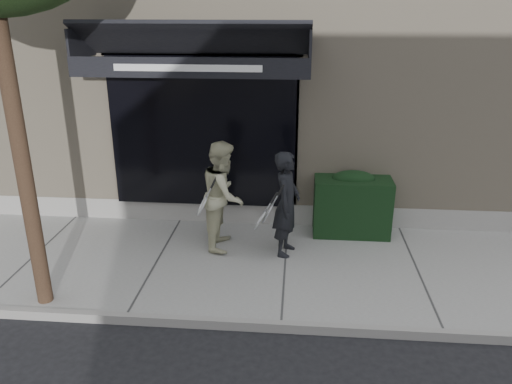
{
  "coord_description": "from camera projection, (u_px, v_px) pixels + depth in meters",
  "views": [
    {
      "loc": [
        0.14,
        -6.85,
        3.85
      ],
      "look_at": [
        -0.5,
        0.6,
        1.06
      ],
      "focal_mm": 35.0,
      "sensor_mm": 36.0,
      "label": 1
    }
  ],
  "objects": [
    {
      "name": "hedge",
      "position": [
        352.0,
        204.0,
        8.6
      ],
      "size": [
        1.3,
        0.7,
        1.14
      ],
      "color": "black",
      "rests_on": "sidewalk"
    },
    {
      "name": "sidewalk",
      "position": [
        285.0,
        267.0,
        7.73
      ],
      "size": [
        20.0,
        3.0,
        0.12
      ],
      "primitive_type": "cube",
      "color": "gray",
      "rests_on": "ground"
    },
    {
      "name": "curb",
      "position": [
        281.0,
        326.0,
        6.28
      ],
      "size": [
        20.0,
        0.1,
        0.14
      ],
      "primitive_type": "cube",
      "color": "gray",
      "rests_on": "ground"
    },
    {
      "name": "ground",
      "position": [
        285.0,
        270.0,
        7.75
      ],
      "size": [
        80.0,
        80.0,
        0.0
      ],
      "primitive_type": "plane",
      "color": "black",
      "rests_on": "ground"
    },
    {
      "name": "building_facade",
      "position": [
        294.0,
        58.0,
        11.42
      ],
      "size": [
        14.3,
        8.04,
        5.64
      ],
      "color": "tan",
      "rests_on": "ground"
    },
    {
      "name": "pedestrian_front",
      "position": [
        286.0,
        204.0,
        7.77
      ],
      "size": [
        0.75,
        0.81,
        1.69
      ],
      "color": "black",
      "rests_on": "sidewalk"
    },
    {
      "name": "pedestrian_back",
      "position": [
        224.0,
        195.0,
        8.01
      ],
      "size": [
        0.74,
        0.9,
        1.77
      ],
      "color": "beige",
      "rests_on": "sidewalk"
    }
  ]
}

